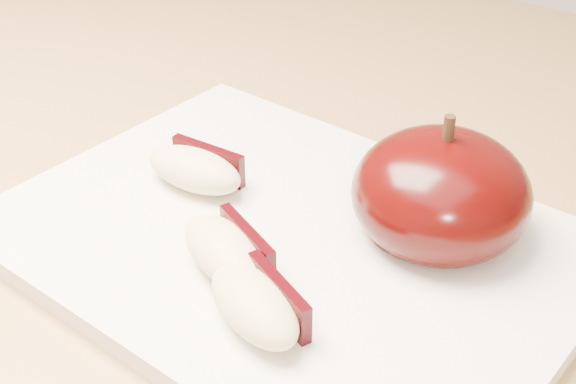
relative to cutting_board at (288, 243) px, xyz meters
The scene contains 5 objects.
cutting_board is the anchor object (origin of this frame).
apple_half 0.08m from the cutting_board, 39.24° to the left, with size 0.12×0.12×0.07m.
apple_wedge_a 0.07m from the cutting_board, behind, with size 0.06×0.03×0.02m.
apple_wedge_b 0.04m from the cutting_board, 99.31° to the right, with size 0.06×0.05×0.02m.
apple_wedge_c 0.07m from the cutting_board, 64.54° to the right, with size 0.06×0.05×0.02m.
Camera 1 is at (0.13, 0.15, 1.15)m, focal length 50.00 mm.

